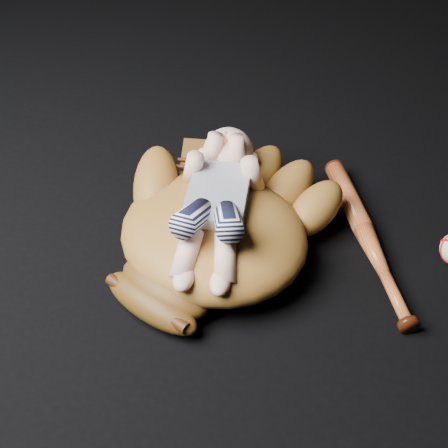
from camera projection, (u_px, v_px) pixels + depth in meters
name	position (u px, v px, depth m)	size (l,w,h in m)	color
baseball_glove	(214.00, 228.00, 1.18)	(0.46, 0.52, 0.16)	brown
newborn_baby	(215.00, 203.00, 1.14)	(0.18, 0.39, 0.16)	beige
baseball_bat	(368.00, 238.00, 1.24)	(0.04, 0.46, 0.04)	#B04E22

